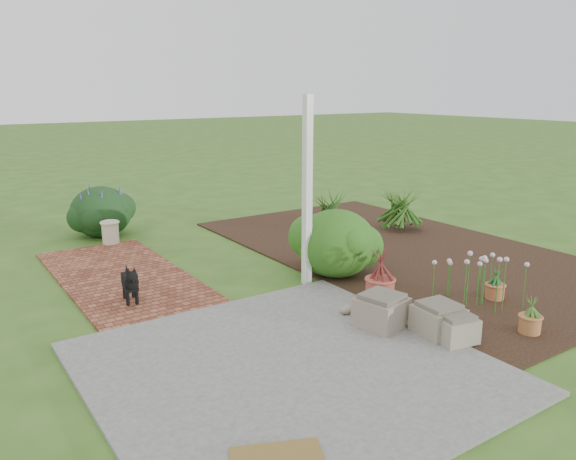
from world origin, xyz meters
TOP-DOWN VIEW (x-y plane):
  - ground at (0.00, 0.00)m, footprint 80.00×80.00m
  - concrete_patio at (-1.25, -1.75)m, footprint 3.50×3.50m
  - brick_path at (-1.70, 1.75)m, footprint 1.60×3.50m
  - garden_bed at (2.50, 0.50)m, footprint 4.00×7.00m
  - veranda_post at (0.30, 0.10)m, footprint 0.10×0.10m
  - stone_trough_near at (0.48, -2.25)m, footprint 0.45×0.45m
  - stone_trough_mid at (0.48, -2.04)m, footprint 0.47×0.47m
  - stone_trough_far at (0.11, -1.56)m, footprint 0.56×0.56m
  - black_dog at (-1.93, 0.64)m, footprint 0.21×0.52m
  - cream_ceramic_urn at (-1.32, 3.48)m, footprint 0.36×0.36m
  - evergreen_shrub at (0.82, 0.13)m, footprint 1.18×1.18m
  - agapanthus_clump_back at (3.44, 1.51)m, footprint 1.29×1.29m
  - agapanthus_clump_front at (2.26, 2.08)m, footprint 1.24×1.24m
  - pink_flower_patch at (1.79, -1.63)m, footprint 1.20×1.20m
  - terracotta_pot_bronze at (0.64, -0.97)m, footprint 0.36×0.36m
  - terracotta_pot_small_left at (1.87, -1.72)m, footprint 0.26×0.26m
  - terracotta_pot_small_right at (1.33, -2.56)m, footprint 0.27×0.27m
  - purple_flowering_bush at (-1.24, 4.25)m, footprint 1.33×1.33m

SIDE VIEW (x-z plane):
  - ground at x=0.00m, z-range 0.00..0.00m
  - garden_bed at x=2.50m, z-range 0.00..0.03m
  - concrete_patio at x=-1.25m, z-range 0.00..0.04m
  - brick_path at x=-1.70m, z-range 0.00..0.04m
  - terracotta_pot_small_left at x=1.87m, z-range 0.03..0.22m
  - terracotta_pot_small_right at x=1.33m, z-range 0.03..0.22m
  - stone_trough_near at x=0.48m, z-range 0.04..0.30m
  - terracotta_pot_bronze at x=0.64m, z-range 0.03..0.32m
  - stone_trough_mid at x=0.48m, z-range 0.04..0.33m
  - stone_trough_far at x=0.11m, z-range 0.04..0.35m
  - cream_ceramic_urn at x=-1.32m, z-range 0.04..0.41m
  - black_dog at x=-1.93m, z-range 0.08..0.53m
  - pink_flower_patch at x=1.79m, z-range 0.03..0.73m
  - purple_flowering_bush at x=-1.24m, z-range 0.00..0.91m
  - agapanthus_clump_front at x=2.26m, z-range 0.03..0.91m
  - agapanthus_clump_back at x=3.44m, z-range 0.03..0.95m
  - evergreen_shrub at x=0.82m, z-range 0.03..0.98m
  - veranda_post at x=0.30m, z-range 0.00..2.50m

